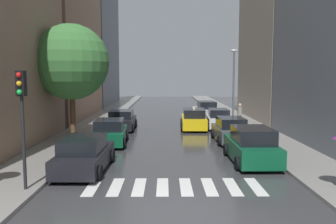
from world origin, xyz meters
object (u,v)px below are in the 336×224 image
object	(u,v)px
parked_car_right_nearest	(252,146)
parked_car_right_fourth	(206,110)
pedestrian_near_tree	(240,114)
traffic_light_left_corner	(22,104)
parked_car_right_second	(230,130)
lamp_post_right	(234,80)
parked_car_left_third	(122,120)
parked_car_left_nearest	(84,155)
parked_car_left_second	(110,133)
street_tree_left	(71,62)
parked_car_right_third	(218,119)
taxi_midroad	(194,119)

from	to	relation	value
parked_car_right_nearest	parked_car_right_fourth	size ratio (longest dim) A/B	0.98
pedestrian_near_tree	traffic_light_left_corner	world-z (taller)	traffic_light_left_corner
parked_car_right_second	lamp_post_right	bearing A→B (deg)	-13.28
parked_car_left_third	parked_car_left_nearest	bearing A→B (deg)	178.92
traffic_light_left_corner	pedestrian_near_tree	bearing A→B (deg)	54.69
parked_car_right_second	traffic_light_left_corner	bearing A→B (deg)	135.35
parked_car_right_second	traffic_light_left_corner	xyz separation A→B (m)	(-9.29, -9.80, 2.53)
parked_car_left_second	lamp_post_right	bearing A→B (deg)	-49.93
parked_car_left_nearest	street_tree_left	bearing A→B (deg)	19.05
parked_car_right_third	lamp_post_right	bearing A→B (deg)	-36.31
parked_car_left_second	parked_car_right_third	distance (m)	10.27
parked_car_left_second	parked_car_right_second	xyz separation A→B (m)	(7.63, 0.70, 0.01)
parked_car_left_second	taxi_midroad	world-z (taller)	taxi_midroad
taxi_midroad	pedestrian_near_tree	size ratio (longest dim) A/B	2.49
parked_car_right_nearest	street_tree_left	distance (m)	12.93
parked_car_left_nearest	traffic_light_left_corner	bearing A→B (deg)	154.67
parked_car_right_fourth	parked_car_right_nearest	bearing A→B (deg)	178.46
taxi_midroad	pedestrian_near_tree	bearing A→B (deg)	-82.25
parked_car_left_third	parked_car_right_nearest	xyz separation A→B (m)	(7.66, -10.57, 0.09)
parked_car_left_nearest	parked_car_left_second	xyz separation A→B (m)	(0.18, 6.12, 0.00)
parked_car_right_fourth	pedestrian_near_tree	size ratio (longest dim) A/B	2.49
parked_car_left_third	parked_car_right_third	world-z (taller)	parked_car_right_third
parked_car_left_third	parked_car_right_third	distance (m)	7.79
pedestrian_near_tree	lamp_post_right	distance (m)	3.38
parked_car_left_third	parked_car_right_third	size ratio (longest dim) A/B	1.02
parked_car_right_third	street_tree_left	size ratio (longest dim) A/B	0.56
pedestrian_near_tree	lamp_post_right	bearing A→B (deg)	130.01
parked_car_left_second	lamp_post_right	world-z (taller)	lamp_post_right
parked_car_right_fourth	parked_car_left_nearest	bearing A→B (deg)	156.09
parked_car_left_second	parked_car_right_second	bearing A→B (deg)	-87.59
parked_car_right_nearest	traffic_light_left_corner	xyz separation A→B (m)	(-9.34, -4.42, 2.46)
parked_car_right_nearest	taxi_midroad	bearing A→B (deg)	9.81
parked_car_right_third	pedestrian_near_tree	size ratio (longest dim) A/B	2.25
street_tree_left	parked_car_left_nearest	bearing A→B (deg)	-72.03
parked_car_right_nearest	parked_car_right_second	world-z (taller)	parked_car_right_nearest
parked_car_right_second	parked_car_left_nearest	bearing A→B (deg)	129.94
parked_car_right_fourth	pedestrian_near_tree	bearing A→B (deg)	-165.17
parked_car_right_nearest	parked_car_right_third	world-z (taller)	parked_car_right_nearest
parked_car_right_nearest	parked_car_right_fourth	xyz separation A→B (m)	(-0.13, 17.76, -0.02)
taxi_midroad	traffic_light_left_corner	distance (m)	17.21
parked_car_right_third	parked_car_left_third	bearing A→B (deg)	98.69
parked_car_left_nearest	lamp_post_right	distance (m)	17.86
parked_car_left_third	pedestrian_near_tree	xyz separation A→B (m)	(9.47, 0.75, 0.41)
parked_car_right_third	lamp_post_right	xyz separation A→B (m)	(1.57, 1.95, 3.10)
parked_car_right_second	lamp_post_right	distance (m)	8.72
parked_car_left_third	parked_car_left_second	bearing A→B (deg)	179.64
parked_car_left_third	parked_car_right_third	xyz separation A→B (m)	(7.74, 0.83, 0.00)
parked_car_right_second	lamp_post_right	size ratio (longest dim) A/B	0.65
parked_car_right_second	parked_car_right_fourth	xyz separation A→B (m)	(-0.08, 12.38, 0.05)
parked_car_left_nearest	parked_car_right_third	bearing A→B (deg)	-30.67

